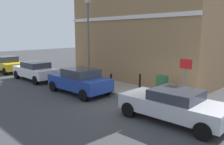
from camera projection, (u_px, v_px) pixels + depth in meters
name	position (u px, v px, depth m)	size (l,w,h in m)	color
ground	(130.00, 104.00, 11.55)	(80.00, 80.00, 0.00)	#38383A
sidewalk	(86.00, 80.00, 17.05)	(2.55, 30.00, 0.15)	gray
corner_building	(154.00, 31.00, 18.19)	(7.60, 10.99, 7.48)	olive
car_silver	(173.00, 104.00, 9.25)	(2.06, 4.36, 1.34)	#B7B7BC
car_blue	(80.00, 81.00, 13.58)	(1.96, 4.11, 1.51)	navy
car_white	(35.00, 70.00, 17.44)	(1.84, 4.26, 1.41)	silver
car_yellow	(7.00, 64.00, 21.14)	(1.86, 4.26, 1.46)	gold
utility_cabinet	(162.00, 87.00, 12.43)	(0.46, 0.61, 1.15)	#1E4C28
bollard_near_cabinet	(140.00, 82.00, 13.60)	(0.14, 0.14, 1.04)	black
bollard_far_kerb	(111.00, 81.00, 13.65)	(0.14, 0.14, 1.04)	black
street_sign	(185.00, 76.00, 10.33)	(0.08, 0.60, 2.30)	#59595B
lamppost	(88.00, 37.00, 16.43)	(0.20, 0.44, 5.72)	#59595B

